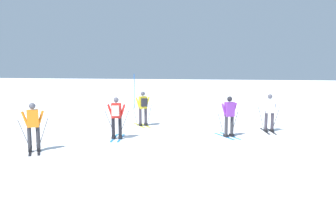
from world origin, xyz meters
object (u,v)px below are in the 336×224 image
object	(u,v)px
skier_yellow	(143,107)
skier_red	(116,116)
trail_marker_pole	(134,91)
skier_purple	(229,115)
skier_orange	(33,126)
skier_white	(269,112)

from	to	relation	value
skier_yellow	skier_red	bearing A→B (deg)	-95.42
skier_red	trail_marker_pole	xyz separation A→B (m)	(-2.03, 10.02, 0.23)
skier_purple	skier_yellow	world-z (taller)	same
skier_yellow	skier_orange	bearing A→B (deg)	-113.47
skier_purple	skier_white	world-z (taller)	same
skier_white	trail_marker_pole	bearing A→B (deg)	138.52
skier_white	trail_marker_pole	size ratio (longest dim) A/B	0.72
skier_purple	skier_yellow	size ratio (longest dim) A/B	1.00
skier_yellow	trail_marker_pole	size ratio (longest dim) A/B	0.72
skier_red	skier_orange	distance (m)	3.30
skier_white	skier_yellow	bearing A→B (deg)	175.30
skier_purple	skier_white	distance (m)	2.29
skier_white	trail_marker_pole	world-z (taller)	trail_marker_pole
skier_white	skier_red	distance (m)	6.80
skier_yellow	skier_orange	distance (m)	6.20
skier_white	skier_yellow	world-z (taller)	same
skier_purple	trail_marker_pole	bearing A→B (deg)	126.56
skier_purple	skier_red	world-z (taller)	same
skier_orange	skier_purple	bearing A→B (deg)	29.39
skier_orange	skier_white	bearing A→B (deg)	31.75
skier_red	trail_marker_pole	bearing A→B (deg)	101.45
skier_yellow	skier_red	size ratio (longest dim) A/B	1.00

